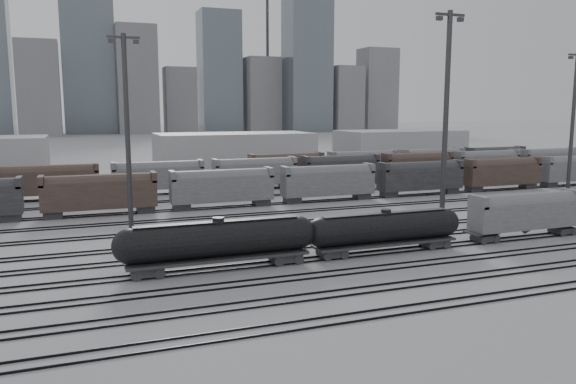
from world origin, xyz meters
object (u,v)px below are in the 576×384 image
object	(u,v)px
tank_car_a	(219,241)
light_mast_c	(446,110)
tank_car_b	(386,229)
hopper_car_a	(526,211)

from	to	relation	value
tank_car_a	light_mast_c	distance (m)	38.56
tank_car_a	tank_car_b	distance (m)	17.18
tank_car_a	tank_car_b	world-z (taller)	tank_car_a
tank_car_a	light_mast_c	xyz separation A→B (m)	(34.07, 13.88, 11.59)
tank_car_b	light_mast_c	xyz separation A→B (m)	(16.88, 13.88, 11.79)
tank_car_a	hopper_car_a	xyz separation A→B (m)	(35.13, 0.00, 0.42)
tank_car_a	tank_car_b	size ratio (longest dim) A/B	1.08
tank_car_b	hopper_car_a	distance (m)	17.97
hopper_car_a	light_mast_c	world-z (taller)	light_mast_c
hopper_car_a	tank_car_b	bearing A→B (deg)	180.00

